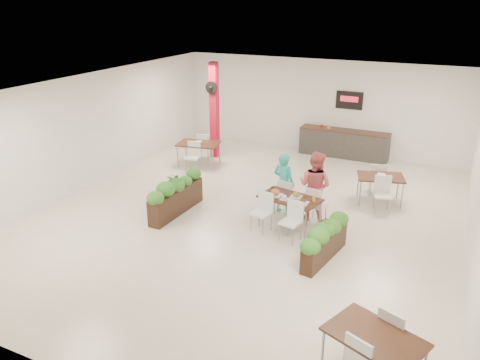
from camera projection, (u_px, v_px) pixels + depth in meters
name	position (u px, v px, depth m)	size (l,w,h in m)	color
ground	(249.00, 215.00, 11.79)	(12.00, 12.00, 0.00)	beige
room_shell	(250.00, 139.00, 11.06)	(10.10, 12.10, 3.22)	white
red_column	(214.00, 110.00, 15.58)	(0.40, 0.41, 3.20)	#B90C28
service_counter	(344.00, 143.00, 15.98)	(3.00, 0.64, 2.20)	#2C2A27
main_table	(289.00, 202.00, 11.02)	(1.54, 1.84, 0.92)	black
diner_man	(284.00, 183.00, 11.66)	(0.58, 0.38, 1.60)	teal
diner_woman	(315.00, 186.00, 11.32)	(0.85, 0.66, 1.74)	#D45E5F
planter_left	(176.00, 194.00, 11.75)	(0.46, 2.08, 1.09)	black
planter_right	(325.00, 239.00, 9.66)	(0.63, 1.72, 0.90)	black
side_table_a	(199.00, 146.00, 15.11)	(1.44, 1.67, 0.92)	black
side_table_b	(380.00, 180.00, 12.32)	(1.35, 1.67, 0.92)	black
side_table_c	(374.00, 343.00, 6.53)	(1.53, 1.66, 0.92)	black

